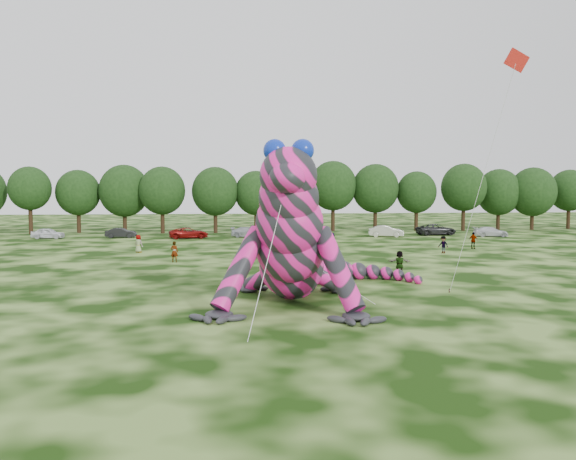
# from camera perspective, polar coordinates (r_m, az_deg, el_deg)

# --- Properties ---
(ground) EXTENTS (240.00, 240.00, 0.00)m
(ground) POSITION_cam_1_polar(r_m,az_deg,el_deg) (26.46, 12.05, -9.66)
(ground) COLOR #16330A
(ground) RESTS_ON ground
(inflatable_gecko) EXTENTS (17.45, 19.75, 8.81)m
(inflatable_gecko) POSITION_cam_1_polar(r_m,az_deg,el_deg) (32.39, 0.47, 0.85)
(inflatable_gecko) COLOR #F61D94
(inflatable_gecko) RESTS_ON ground
(flying_kite) EXTENTS (2.92, 3.87, 14.05)m
(flying_kite) POSITION_cam_1_polar(r_m,az_deg,el_deg) (33.64, 21.78, 14.22)
(flying_kite) COLOR red
(flying_kite) RESTS_ON ground
(tree_3) EXTENTS (5.81, 5.23, 9.44)m
(tree_3) POSITION_cam_1_polar(r_m,az_deg,el_deg) (86.09, -24.73, 2.75)
(tree_3) COLOR black
(tree_3) RESTS_ON ground
(tree_4) EXTENTS (6.22, 5.60, 9.06)m
(tree_4) POSITION_cam_1_polar(r_m,az_deg,el_deg) (85.92, -20.53, 2.74)
(tree_4) COLOR black
(tree_4) RESTS_ON ground
(tree_5) EXTENTS (7.16, 6.44, 9.80)m
(tree_5) POSITION_cam_1_polar(r_m,az_deg,el_deg) (84.23, -16.29, 3.07)
(tree_5) COLOR black
(tree_5) RESTS_ON ground
(tree_6) EXTENTS (6.52, 5.86, 9.49)m
(tree_6) POSITION_cam_1_polar(r_m,az_deg,el_deg) (81.68, -12.66, 3.00)
(tree_6) COLOR black
(tree_6) RESTS_ON ground
(tree_7) EXTENTS (6.68, 6.01, 9.48)m
(tree_7) POSITION_cam_1_polar(r_m,az_deg,el_deg) (81.26, -7.40, 3.05)
(tree_7) COLOR black
(tree_7) RESTS_ON ground
(tree_8) EXTENTS (6.14, 5.53, 8.94)m
(tree_8) POSITION_cam_1_polar(r_m,az_deg,el_deg) (81.51, -3.26, 2.90)
(tree_8) COLOR black
(tree_8) RESTS_ON ground
(tree_9) EXTENTS (5.27, 4.74, 8.68)m
(tree_9) POSITION_cam_1_polar(r_m,az_deg,el_deg) (82.29, 0.41, 2.82)
(tree_9) COLOR black
(tree_9) RESTS_ON ground
(tree_10) EXTENTS (7.09, 6.38, 10.50)m
(tree_10) POSITION_cam_1_polar(r_m,az_deg,el_deg) (84.42, 4.60, 3.46)
(tree_10) COLOR black
(tree_10) RESTS_ON ground
(tree_11) EXTENTS (7.01, 6.31, 10.07)m
(tree_11) POSITION_cam_1_polar(r_m,az_deg,el_deg) (85.45, 8.87, 3.29)
(tree_11) COLOR black
(tree_11) RESTS_ON ground
(tree_12) EXTENTS (5.99, 5.39, 8.97)m
(tree_12) POSITION_cam_1_polar(r_m,az_deg,el_deg) (86.82, 12.92, 2.88)
(tree_12) COLOR black
(tree_12) RESTS_ON ground
(tree_13) EXTENTS (6.83, 6.15, 10.13)m
(tree_13) POSITION_cam_1_polar(r_m,az_deg,el_deg) (88.80, 17.41, 3.20)
(tree_13) COLOR black
(tree_13) RESTS_ON ground
(tree_14) EXTENTS (6.82, 6.14, 9.40)m
(tree_14) POSITION_cam_1_polar(r_m,az_deg,el_deg) (92.92, 20.61, 2.93)
(tree_14) COLOR black
(tree_14) RESTS_ON ground
(tree_15) EXTENTS (7.17, 6.45, 9.63)m
(tree_15) POSITION_cam_1_polar(r_m,az_deg,el_deg) (94.43, 23.59, 2.94)
(tree_15) COLOR black
(tree_15) RESTS_ON ground
(tree_16) EXTENTS (6.26, 5.63, 9.37)m
(tree_16) POSITION_cam_1_polar(r_m,az_deg,el_deg) (99.40, 26.64, 2.81)
(tree_16) COLOR black
(tree_16) RESTS_ON ground
(car_0) EXTENTS (4.12, 1.93, 1.37)m
(car_0) POSITION_cam_1_polar(r_m,az_deg,el_deg) (77.38, -23.20, -0.31)
(car_0) COLOR white
(car_0) RESTS_ON ground
(car_1) EXTENTS (3.91, 1.42, 1.28)m
(car_1) POSITION_cam_1_polar(r_m,az_deg,el_deg) (75.56, -16.61, -0.28)
(car_1) COLOR black
(car_1) RESTS_ON ground
(car_2) EXTENTS (5.36, 3.28, 1.39)m
(car_2) POSITION_cam_1_polar(r_m,az_deg,el_deg) (72.66, -10.05, -0.30)
(car_2) COLOR maroon
(car_2) RESTS_ON ground
(car_3) EXTENTS (4.87, 2.70, 1.34)m
(car_3) POSITION_cam_1_polar(r_m,az_deg,el_deg) (73.38, -4.01, -0.22)
(car_3) COLOR #A3A7AC
(car_3) RESTS_ON ground
(car_4) EXTENTS (3.92, 1.77, 1.31)m
(car_4) POSITION_cam_1_polar(r_m,az_deg,el_deg) (71.56, 3.23, -0.34)
(car_4) COLOR #10114B
(car_4) RESTS_ON ground
(car_5) EXTENTS (4.77, 2.47, 1.50)m
(car_5) POSITION_cam_1_polar(r_m,az_deg,el_deg) (74.95, 9.93, -0.12)
(car_5) COLOR #B8B6A8
(car_5) RESTS_ON ground
(car_6) EXTENTS (5.67, 3.07, 1.51)m
(car_6) POSITION_cam_1_polar(r_m,az_deg,el_deg) (79.37, 14.83, 0.04)
(car_6) COLOR #28282A
(car_6) RESTS_ON ground
(car_7) EXTENTS (4.68, 2.38, 1.30)m
(car_7) POSITION_cam_1_polar(r_m,az_deg,el_deg) (78.89, 19.89, -0.17)
(car_7) COLOR silver
(car_7) RESTS_ON ground
(spectator_2) EXTENTS (1.15, 1.27, 1.70)m
(spectator_2) POSITION_cam_1_polar(r_m,az_deg,el_deg) (57.04, 15.49, -1.44)
(spectator_2) COLOR gray
(spectator_2) RESTS_ON ground
(spectator_1) EXTENTS (0.71, 0.88, 1.70)m
(spectator_1) POSITION_cam_1_polar(r_m,az_deg,el_deg) (47.13, -4.63, -2.46)
(spectator_1) COLOR gray
(spectator_1) RESTS_ON ground
(spectator_5) EXTENTS (1.70, 0.79, 1.76)m
(spectator_5) POSITION_cam_1_polar(r_m,az_deg,el_deg) (42.21, 11.26, -3.26)
(spectator_5) COLOR gray
(spectator_5) RESTS_ON ground
(spectator_0) EXTENTS (0.75, 0.60, 1.81)m
(spectator_0) POSITION_cam_1_polar(r_m,az_deg,el_deg) (49.22, -11.47, -2.18)
(spectator_0) COLOR gray
(spectator_0) RESTS_ON ground
(spectator_4) EXTENTS (1.03, 0.92, 1.76)m
(spectator_4) POSITION_cam_1_polar(r_m,az_deg,el_deg) (57.62, -14.95, -1.35)
(spectator_4) COLOR gray
(spectator_4) RESTS_ON ground
(spectator_3) EXTENTS (1.03, 1.04, 1.76)m
(spectator_3) POSITION_cam_1_polar(r_m,az_deg,el_deg) (62.21, 18.32, -1.02)
(spectator_3) COLOR gray
(spectator_3) RESTS_ON ground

